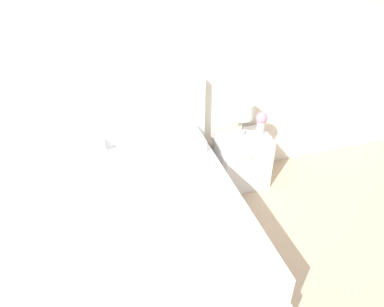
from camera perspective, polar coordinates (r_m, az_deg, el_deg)
name	(u,v)px	position (r m, az deg, el deg)	size (l,w,h in m)	color
ground_plane	(117,194)	(4.07, -11.31, -6.03)	(12.00, 12.00, 0.00)	#CCB28E
wall_back	(99,76)	(3.45, -13.92, 11.39)	(8.00, 0.06, 2.60)	silver
bed	(128,231)	(3.18, -9.68, -11.55)	(1.90, 1.93, 1.21)	white
nightstand	(243,160)	(4.00, 7.71, -1.04)	(0.52, 0.40, 0.59)	white
table_lamp	(243,111)	(3.74, 7.74, 6.44)	(0.23, 0.23, 0.36)	#A8B2BC
flower_vase	(261,122)	(3.83, 10.51, 4.78)	(0.11, 0.11, 0.25)	silver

